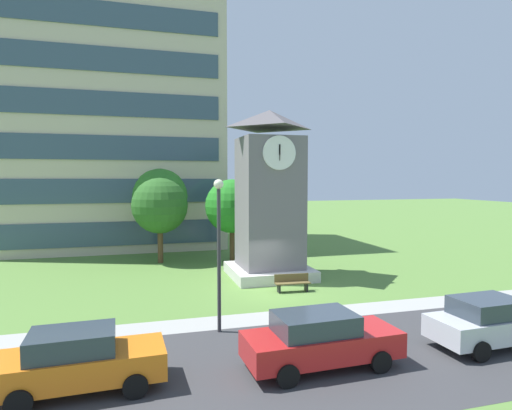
# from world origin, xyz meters

# --- Properties ---
(ground_plane) EXTENTS (160.00, 160.00, 0.00)m
(ground_plane) POSITION_xyz_m (0.00, 0.00, 0.00)
(ground_plane) COLOR #567F38
(street_asphalt) EXTENTS (120.00, 7.20, 0.01)m
(street_asphalt) POSITION_xyz_m (0.00, -8.21, 0.00)
(street_asphalt) COLOR #38383A
(street_asphalt) RESTS_ON ground
(kerb_strip) EXTENTS (120.00, 1.60, 0.01)m
(kerb_strip) POSITION_xyz_m (0.00, -3.81, 0.00)
(kerb_strip) COLOR #9E9E99
(kerb_strip) RESTS_ON ground
(office_building) EXTENTS (17.86, 10.97, 22.40)m
(office_building) POSITION_xyz_m (-8.26, 18.55, 11.20)
(office_building) COLOR beige
(office_building) RESTS_ON ground
(clock_tower) EXTENTS (4.53, 4.53, 9.64)m
(clock_tower) POSITION_xyz_m (1.06, 3.26, 4.28)
(clock_tower) COLOR slate
(clock_tower) RESTS_ON ground
(park_bench) EXTENTS (1.83, 0.61, 0.88)m
(park_bench) POSITION_xyz_m (1.17, -0.22, 0.46)
(park_bench) COLOR brown
(park_bench) RESTS_ON ground
(street_lamp) EXTENTS (0.36, 0.36, 5.72)m
(street_lamp) POSITION_xyz_m (-3.47, -4.84, 3.56)
(street_lamp) COLOR #333338
(street_lamp) RESTS_ON ground
(tree_near_tower) EXTENTS (3.74, 3.74, 5.68)m
(tree_near_tower) POSITION_xyz_m (0.01, 8.57, 3.80)
(tree_near_tower) COLOR #513823
(tree_near_tower) RESTS_ON ground
(tree_by_building) EXTENTS (3.77, 3.77, 5.78)m
(tree_by_building) POSITION_xyz_m (-4.85, 9.18, 3.88)
(tree_by_building) COLOR #513823
(tree_by_building) RESTS_ON ground
(tree_streetside) EXTENTS (4.40, 4.40, 6.56)m
(tree_streetside) POSITION_xyz_m (-4.60, 13.72, 4.35)
(tree_streetside) COLOR #513823
(tree_streetside) RESTS_ON ground
(parked_car_orange) EXTENTS (4.45, 2.02, 1.69)m
(parked_car_orange) POSITION_xyz_m (-7.94, -8.23, 0.86)
(parked_car_orange) COLOR orange
(parked_car_orange) RESTS_ON ground
(parked_car_red) EXTENTS (4.84, 2.14, 1.69)m
(parked_car_red) POSITION_xyz_m (-1.08, -8.61, 0.86)
(parked_car_red) COLOR red
(parked_car_red) RESTS_ON ground
(parked_car_silver) EXTENTS (4.39, 2.10, 1.69)m
(parked_car_silver) POSITION_xyz_m (5.19, -8.72, 0.86)
(parked_car_silver) COLOR silver
(parked_car_silver) RESTS_ON ground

